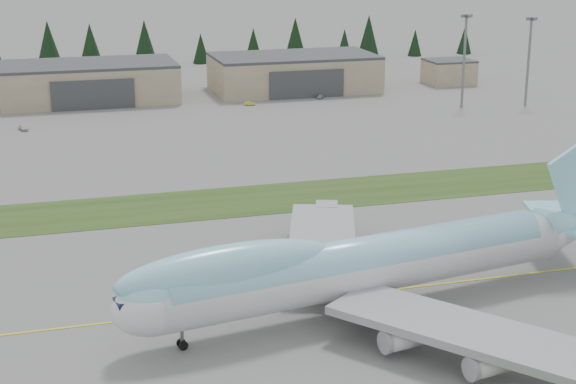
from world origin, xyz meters
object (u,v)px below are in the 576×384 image
object	(u,v)px
service_vehicle_b	(250,106)
service_vehicle_c	(320,98)
hangar_center	(89,82)
service_vehicle_a	(23,130)
boeing_747_freighter	(364,264)
hangar_right	(294,73)

from	to	relation	value
service_vehicle_b	service_vehicle_c	bearing A→B (deg)	-65.26
hangar_center	service_vehicle_c	distance (m)	65.47
service_vehicle_a	service_vehicle_c	world-z (taller)	service_vehicle_a
boeing_747_freighter	service_vehicle_b	xyz separation A→B (m)	(18.11, 136.20, -6.42)
hangar_center	service_vehicle_b	xyz separation A→B (m)	(41.64, -19.10, -5.39)
service_vehicle_b	hangar_center	bearing A→B (deg)	78.17
hangar_right	service_vehicle_b	xyz separation A→B (m)	(-18.36, -19.10, -5.39)
hangar_center	service_vehicle_b	bearing A→B (deg)	-24.64
hangar_right	service_vehicle_a	bearing A→B (deg)	-156.48
hangar_center	service_vehicle_c	world-z (taller)	hangar_center
service_vehicle_a	service_vehicle_b	bearing A→B (deg)	-2.50
service_vehicle_a	service_vehicle_b	size ratio (longest dim) A/B	1.24
hangar_right	service_vehicle_b	distance (m)	27.04
hangar_center	hangar_right	size ratio (longest dim) A/B	1.00
hangar_right	service_vehicle_c	size ratio (longest dim) A/B	12.94
boeing_747_freighter	service_vehicle_a	world-z (taller)	boeing_747_freighter
hangar_right	service_vehicle_a	distance (m)	85.55
hangar_center	hangar_right	bearing A→B (deg)	0.00
boeing_747_freighter	service_vehicle_a	xyz separation A→B (m)	(-41.81, 121.22, -6.42)
hangar_right	service_vehicle_a	xyz separation A→B (m)	(-78.28, -34.07, -5.39)
boeing_747_freighter	hangar_center	xyz separation A→B (m)	(-23.52, 155.29, -1.04)
boeing_747_freighter	service_vehicle_c	world-z (taller)	boeing_747_freighter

